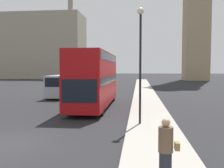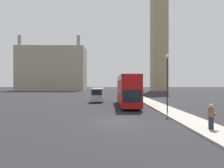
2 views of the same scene
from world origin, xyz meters
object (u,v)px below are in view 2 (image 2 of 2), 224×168
Objects in this scene: pedestrian at (211,117)px; street_lamp at (167,75)px; white_van at (98,94)px; clock_tower at (159,7)px; red_double_decker_bus at (127,89)px.

pedestrian is 7.79m from street_lamp.
street_lamp is (8.41, -12.76, 2.90)m from white_van.
clock_tower is 59.72m from white_van.
street_lamp reaches higher than pedestrian.
red_double_decker_bus is 14.39m from pedestrian.
red_double_decker_bus is 6.36× the size of pedestrian.
clock_tower reaches higher than white_van.
pedestrian is at bearing -72.58° from red_double_decker_bus.
clock_tower reaches higher than red_double_decker_bus.
white_van is at bearing 123.39° from street_lamp.
clock_tower is at bearing 77.08° from pedestrian.
street_lamp is at bearing 95.17° from pedestrian.
street_lamp reaches higher than red_double_decker_bus.
white_van is at bearing 127.66° from red_double_decker_bus.
white_van is 3.33× the size of pedestrian.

